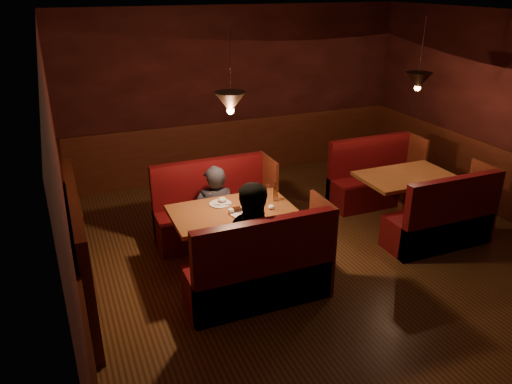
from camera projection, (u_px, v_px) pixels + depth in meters
name	position (u px, v px, depth m)	size (l,w,h in m)	color
room	(320.00, 190.00, 5.70)	(6.02, 7.02, 2.92)	#442715
main_table	(234.00, 223.00, 5.94)	(1.44, 0.87, 1.01)	brown
main_bench_far	(215.00, 214.00, 6.74)	(1.58, 0.57, 1.08)	#4F0D15
main_bench_near	(262.00, 275.00, 5.35)	(1.58, 0.57, 1.08)	#4F0D15
second_table	(405.00, 187.00, 7.08)	(1.31, 0.83, 0.74)	brown
second_bench_far	(373.00, 182.00, 7.84)	(1.44, 0.54, 1.03)	#4F0D15
second_bench_near	(442.00, 224.00, 6.51)	(1.44, 0.54, 1.03)	#4F0D15
diner_a	(215.00, 195.00, 6.33)	(0.54, 0.36, 1.49)	#20212A
diner_b	(257.00, 226.00, 5.34)	(0.81, 0.63, 1.67)	black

